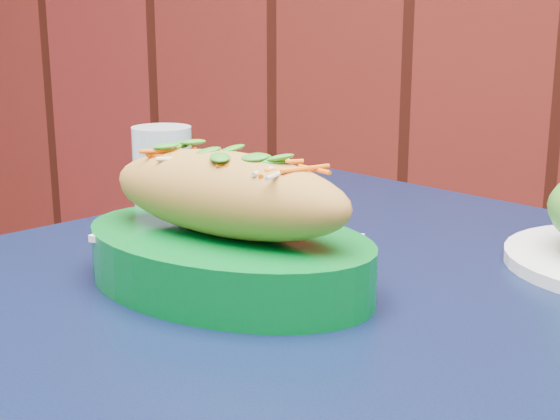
% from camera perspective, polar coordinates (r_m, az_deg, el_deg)
% --- Properties ---
extents(cafe_table, '(1.06, 1.06, 0.75)m').
position_cam_1_polar(cafe_table, '(0.70, 5.97, -13.29)').
color(cafe_table, black).
rests_on(cafe_table, ground).
extents(banh_mi_basket, '(0.31, 0.24, 0.13)m').
position_cam_1_polar(banh_mi_basket, '(0.68, -3.91, -1.58)').
color(banh_mi_basket, '#00631E').
rests_on(banh_mi_basket, cafe_table).
extents(water_glass, '(0.07, 0.07, 0.11)m').
position_cam_1_polar(water_glass, '(0.90, -8.55, 2.59)').
color(water_glass, silver).
rests_on(water_glass, cafe_table).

